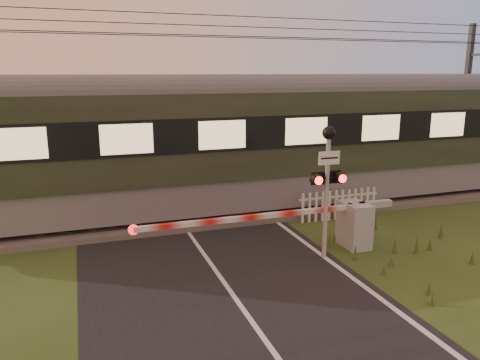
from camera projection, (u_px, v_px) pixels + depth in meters
name	position (u px, v px, depth m)	size (l,w,h in m)	color
ground	(246.00, 315.00, 8.80)	(160.00, 160.00, 0.00)	#2A3815
road	(251.00, 320.00, 8.59)	(6.00, 140.00, 0.03)	black
track_bed	(177.00, 214.00, 14.77)	(140.00, 3.40, 0.39)	#47423D
overhead_wires	(171.00, 27.00, 13.49)	(120.00, 0.62, 0.62)	black
boom_gate	(345.00, 223.00, 12.04)	(6.81, 0.91, 1.20)	gray
crossing_signal	(328.00, 169.00, 10.99)	(0.83, 0.35, 3.24)	gray
picket_fence	(339.00, 204.00, 14.43)	(2.71, 0.08, 0.92)	silver
catenary_mast	(467.00, 98.00, 20.31)	(0.20, 2.45, 6.46)	#2D2D30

